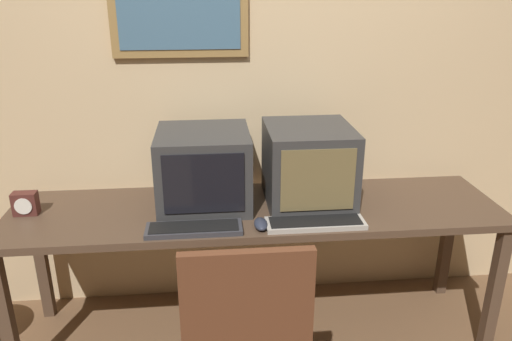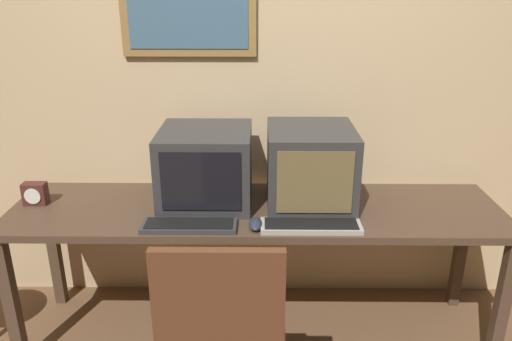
# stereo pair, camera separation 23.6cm
# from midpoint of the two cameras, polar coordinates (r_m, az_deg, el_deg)

# --- Properties ---
(wall_back) EXTENTS (8.00, 0.08, 2.60)m
(wall_back) POSITION_cam_midpoint_polar(r_m,az_deg,el_deg) (2.67, -3.56, 10.80)
(wall_back) COLOR #D1B284
(wall_back) RESTS_ON ground_plane
(desk) EXTENTS (2.39, 0.61, 0.73)m
(desk) POSITION_cam_midpoint_polar(r_m,az_deg,el_deg) (2.47, -2.75, -5.75)
(desk) COLOR #4C3828
(desk) RESTS_ON ground_plane
(monitor_left) EXTENTS (0.44, 0.45, 0.37)m
(monitor_left) POSITION_cam_midpoint_polar(r_m,az_deg,el_deg) (2.44, -8.75, 0.22)
(monitor_left) COLOR #333333
(monitor_left) RESTS_ON desk
(monitor_right) EXTENTS (0.41, 0.45, 0.38)m
(monitor_right) POSITION_cam_midpoint_polar(r_m,az_deg,el_deg) (2.44, 3.25, 0.58)
(monitor_right) COLOR #333333
(monitor_right) RESTS_ON desk
(keyboard_main) EXTENTS (0.42, 0.13, 0.03)m
(keyboard_main) POSITION_cam_midpoint_polar(r_m,az_deg,el_deg) (2.24, -10.13, -6.64)
(keyboard_main) COLOR #333338
(keyboard_main) RESTS_ON desk
(keyboard_side) EXTENTS (0.45, 0.14, 0.03)m
(keyboard_side) POSITION_cam_midpoint_polar(r_m,az_deg,el_deg) (2.26, 3.82, -6.08)
(keyboard_side) COLOR #A8A399
(keyboard_side) RESTS_ON desk
(mouse_near_keyboard) EXTENTS (0.06, 0.11, 0.04)m
(mouse_near_keyboard) POSITION_cam_midpoint_polar(r_m,az_deg,el_deg) (2.23, -2.46, -6.21)
(mouse_near_keyboard) COLOR #282D3D
(mouse_near_keyboard) RESTS_ON desk
(desk_clock) EXTENTS (0.11, 0.07, 0.11)m
(desk_clock) POSITION_cam_midpoint_polar(r_m,az_deg,el_deg) (2.63, -27.25, -3.43)
(desk_clock) COLOR #4C231E
(desk_clock) RESTS_ON desk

